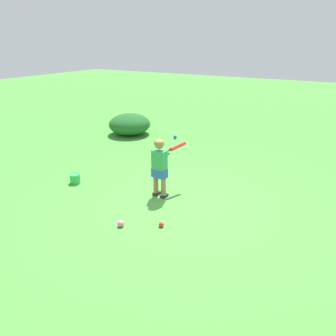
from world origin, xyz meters
The scene contains 7 objects.
ground_plane centered at (0.00, 0.00, 0.00)m, with size 40.00×40.00×0.00m, color #479338.
child_batter centered at (-0.53, 0.07, 0.65)m, with size 0.36×0.75×1.08m.
play_ball_near_batter centered at (-0.51, -1.14, 0.05)m, with size 0.10×0.10×0.10m, color pink.
play_ball_far_left centered at (0.03, -0.84, 0.04)m, with size 0.08×0.08×0.08m, color red.
play_ball_center_lawn centered at (-2.08, 3.41, 0.05)m, with size 0.10×0.10×0.10m, color blue.
toy_bucket centered at (-2.30, -0.30, 0.10)m, with size 0.22×0.22×0.19m.
shrub_left_background centered at (-3.48, 3.13, 0.31)m, with size 1.22×1.24×0.61m, color #1E5B23.
Camera 1 is at (2.27, -4.48, 2.67)m, focal length 34.69 mm.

